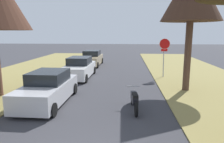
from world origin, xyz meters
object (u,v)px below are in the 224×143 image
at_px(parked_sedan_silver, 48,89).
at_px(parked_sedan_tan, 92,59).
at_px(parked_sedan_white, 79,68).
at_px(stop_sign_far, 164,49).
at_px(parked_motorcycle, 134,100).

distance_m(parked_sedan_silver, parked_sedan_tan, 12.05).
bearing_deg(parked_sedan_white, stop_sign_far, 4.58).
xyz_separation_m(stop_sign_far, parked_sedan_silver, (-6.69, -6.50, -1.46)).
bearing_deg(parked_sedan_tan, parked_motorcycle, -72.01).
height_order(stop_sign_far, parked_sedan_silver, stop_sign_far).
relative_size(stop_sign_far, parked_sedan_white, 0.67).
bearing_deg(parked_motorcycle, parked_sedan_silver, 170.54).
bearing_deg(stop_sign_far, parked_sedan_silver, -135.82).
bearing_deg(parked_sedan_tan, parked_sedan_white, -89.28).
distance_m(parked_sedan_silver, parked_motorcycle, 4.29).
bearing_deg(stop_sign_far, parked_sedan_white, -175.42).
bearing_deg(stop_sign_far, parked_sedan_tan, 139.99).
distance_m(parked_sedan_silver, parked_sedan_white, 5.98).
relative_size(stop_sign_far, parked_sedan_tan, 0.67).
bearing_deg(parked_sedan_tan, parked_sedan_silver, -90.39).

